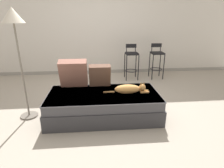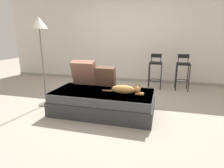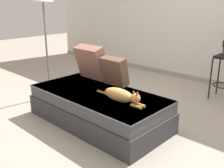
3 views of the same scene
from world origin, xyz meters
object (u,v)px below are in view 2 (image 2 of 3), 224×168
throw_pillow_middle (106,76)px  bar_stool_by_doorway (183,69)px  throw_pillow_corner (84,73)px  floor_lamp (40,32)px  couch (103,102)px  bar_stool_near_window (155,69)px  cat (125,89)px

throw_pillow_middle → bar_stool_by_doorway: bar_stool_by_doorway is taller
throw_pillow_corner → floor_lamp: 1.13m
couch → bar_stool_near_window: bearing=66.9°
throw_pillow_corner → bar_stool_near_window: size_ratio=0.55×
cat → floor_lamp: size_ratio=0.43×
throw_pillow_middle → bar_stool_by_doorway: (1.58, 1.64, -0.07)m
bar_stool_near_window → bar_stool_by_doorway: bar_stool_by_doorway is taller
throw_pillow_corner → bar_stool_near_window: 2.12m
couch → floor_lamp: bearing=175.1°
couch → throw_pillow_middle: throw_pillow_middle is taller
throw_pillow_corner → floor_lamp: (-0.76, -0.25, 0.79)m
bar_stool_near_window → floor_lamp: size_ratio=0.53×
couch → throw_pillow_corner: bearing=144.6°
throw_pillow_corner → bar_stool_near_window: (1.35, 1.63, -0.13)m
throw_pillow_corner → throw_pillow_middle: (0.46, -0.00, -0.05)m
floor_lamp → throw_pillow_corner: bearing=17.9°
couch → bar_stool_near_window: bar_stool_near_window is taller
bar_stool_by_doorway → couch: bearing=-127.7°
throw_pillow_middle → bar_stool_near_window: bar_stool_near_window is taller
throw_pillow_middle → bar_stool_near_window: bearing=61.4°
couch → bar_stool_by_doorway: size_ratio=1.99×
couch → bar_stool_by_doorway: 2.53m
bar_stool_by_doorway → bar_stool_near_window: bearing=-180.0°
couch → cat: bearing=-5.4°
throw_pillow_corner → cat: size_ratio=0.68×
throw_pillow_middle → bar_stool_near_window: 1.86m
bar_stool_near_window → floor_lamp: 2.97m
throw_pillow_middle → cat: throw_pillow_middle is taller
cat → floor_lamp: bearing=174.9°
couch → throw_pillow_middle: (-0.04, 0.35, 0.40)m
couch → throw_pillow_middle: size_ratio=4.62×
throw_pillow_corner → throw_pillow_middle: size_ratio=1.26×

